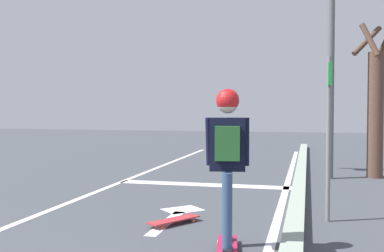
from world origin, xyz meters
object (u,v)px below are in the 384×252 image
(skateboard, at_px, (227,246))
(skater, at_px, (227,146))
(roadside_tree, at_px, (375,107))
(spare_skateboard, at_px, (174,220))
(street_sign_post, at_px, (329,114))

(skateboard, relative_size, skater, 0.50)
(skateboard, bearing_deg, roadside_tree, 69.63)
(skateboard, distance_m, spare_skateboard, 1.36)
(spare_skateboard, bearing_deg, roadside_tree, 58.26)
(spare_skateboard, distance_m, street_sign_post, 2.56)
(skateboard, bearing_deg, street_sign_post, 56.68)
(skater, height_order, spare_skateboard, skater)
(skateboard, xyz_separation_m, roadside_tree, (2.30, 6.20, 1.53))
(skater, xyz_separation_m, spare_skateboard, (-0.90, 1.04, -1.10))
(skater, height_order, roadside_tree, roadside_tree)
(spare_skateboard, xyz_separation_m, street_sign_post, (2.01, 0.67, 1.42))
(street_sign_post, bearing_deg, skater, -123.02)
(skater, xyz_separation_m, roadside_tree, (2.30, 6.21, 0.43))
(skateboard, height_order, street_sign_post, street_sign_post)
(skateboard, xyz_separation_m, street_sign_post, (1.11, 1.70, 1.42))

